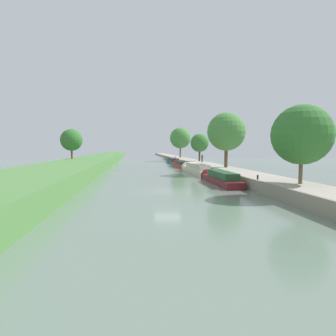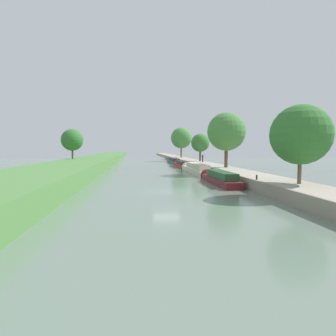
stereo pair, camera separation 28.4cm
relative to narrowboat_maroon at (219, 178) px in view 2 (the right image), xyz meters
name	(u,v)px [view 2 (the right image)]	position (x,y,z in m)	size (l,w,h in m)	color
ground_plane	(166,191)	(-6.62, -5.37, -0.60)	(160.00, 160.00, 0.00)	slate
left_grassy_bank	(25,184)	(-19.34, -5.37, 0.29)	(8.99, 260.00, 1.79)	#518442
right_towpath	(271,184)	(3.73, -5.37, -0.06)	(4.25, 260.00, 1.09)	#A89E8E
stone_quay	(249,184)	(1.48, -5.37, -0.03)	(0.25, 260.00, 1.14)	gray
narrowboat_maroon	(219,178)	(0.00, 0.00, 0.00)	(1.87, 11.18, 2.01)	maroon
narrowboat_cream	(195,169)	(0.13, 13.92, 0.06)	(1.98, 16.43, 2.13)	beige
narrowboat_red	(181,164)	(0.09, 28.82, -0.04)	(2.00, 12.48, 1.96)	maroon
narrowboat_teal	(173,161)	(0.26, 43.29, -0.03)	(1.84, 14.49, 1.97)	#195B60
tree_rightbank_near	(301,135)	(4.15, -9.48, 4.58)	(4.98, 4.98, 6.59)	brown
tree_rightbank_midnear	(226,132)	(4.20, 10.67, 5.90)	(5.80, 5.80, 8.33)	brown
tree_rightbank_midfar	(200,143)	(4.71, 31.15, 4.54)	(4.04, 4.04, 6.09)	#4C3828
tree_rightbank_far	(181,138)	(4.01, 54.15, 6.36)	(6.25, 6.25, 9.02)	brown
tree_leftbank_downstream	(72,140)	(-22.49, 28.91, 5.06)	(4.44, 4.44, 6.10)	brown
person_walking	(203,158)	(4.31, 26.90, 1.36)	(0.34, 0.34, 1.66)	#282D42
mooring_bollard_near	(257,177)	(1.90, -6.10, 0.71)	(0.16, 0.16, 0.45)	black
mooring_bollard_far	(176,157)	(1.90, 50.11, 0.71)	(0.16, 0.16, 0.45)	black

